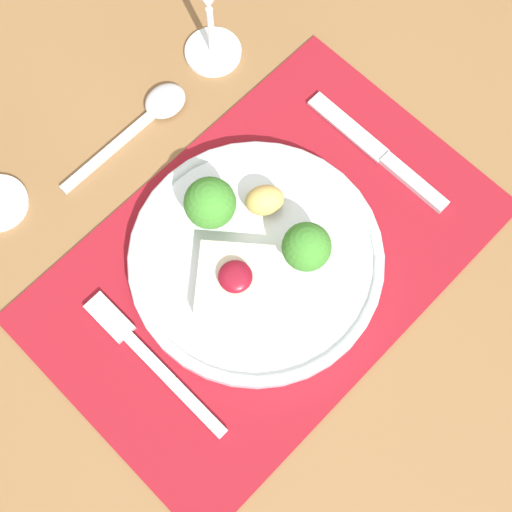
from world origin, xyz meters
The scene contains 7 objects.
ground_plane centered at (0.00, 0.00, 0.00)m, with size 8.00×8.00×0.00m, color gray.
dining_table centered at (0.00, 0.00, 0.67)m, with size 1.28×0.99×0.76m.
placemat centered at (0.00, 0.00, 0.77)m, with size 0.49×0.32×0.00m, color maroon.
dinner_plate centered at (-0.01, 0.01, 0.78)m, with size 0.27×0.27×0.08m.
fork centered at (-0.16, 0.02, 0.77)m, with size 0.02×0.20×0.01m.
knife centered at (0.18, -0.01, 0.77)m, with size 0.02×0.20×0.01m.
spoon centered at (0.04, 0.22, 0.77)m, with size 0.18×0.04×0.01m.
Camera 1 is at (-0.18, -0.16, 1.49)m, focal length 50.00 mm.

